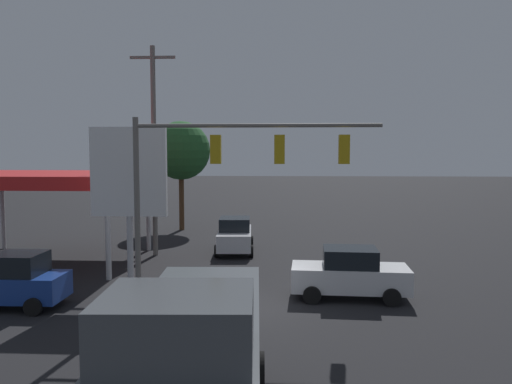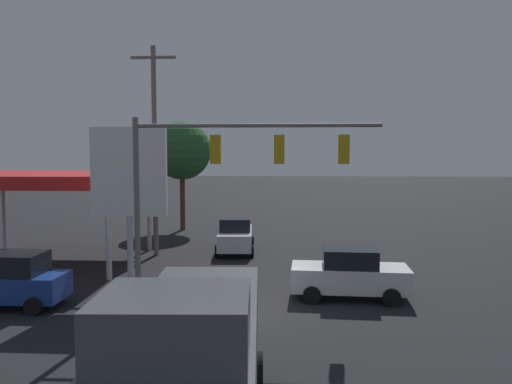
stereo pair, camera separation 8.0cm
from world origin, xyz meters
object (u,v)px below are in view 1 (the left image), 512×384
(sedan_waiting, at_px, (235,235))
(street_tree, at_px, (181,151))
(price_sign, at_px, (129,177))
(traffic_signal_assembly, at_px, (228,166))
(sedan_far, at_px, (350,273))
(delivery_truck, at_px, (196,366))
(utility_pole, at_px, (154,147))
(hatchback_crossing, at_px, (13,281))

(sedan_waiting, bearing_deg, street_tree, -153.01)
(price_sign, bearing_deg, traffic_signal_assembly, 157.57)
(sedan_far, bearing_deg, price_sign, 2.41)
(price_sign, xyz_separation_m, delivery_truck, (-4.35, 10.27, -2.91))
(utility_pole, distance_m, sedan_waiting, 6.55)
(price_sign, xyz_separation_m, hatchback_crossing, (3.70, 1.88, -3.66))
(price_sign, bearing_deg, delivery_truck, 112.94)
(delivery_truck, relative_size, street_tree, 0.89)
(delivery_truck, height_order, hatchback_crossing, delivery_truck)
(traffic_signal_assembly, bearing_deg, hatchback_crossing, 1.60)
(utility_pole, xyz_separation_m, price_sign, (-0.90, 7.38, -1.25))
(utility_pole, relative_size, delivery_truck, 1.61)
(hatchback_crossing, bearing_deg, sedan_waiting, -124.15)
(traffic_signal_assembly, height_order, sedan_waiting, traffic_signal_assembly)
(sedan_far, relative_size, hatchback_crossing, 1.18)
(price_sign, bearing_deg, hatchback_crossing, 26.99)
(street_tree, bearing_deg, delivery_truck, 101.91)
(sedan_waiting, xyz_separation_m, street_tree, (4.55, -7.77, 4.71))
(price_sign, height_order, delivery_truck, price_sign)
(utility_pole, distance_m, street_tree, 8.89)
(hatchback_crossing, bearing_deg, utility_pole, -106.98)
(sedan_waiting, bearing_deg, hatchback_crossing, -37.38)
(traffic_signal_assembly, xyz_separation_m, utility_pole, (4.93, -9.04, 0.77))
(price_sign, relative_size, sedan_far, 1.45)
(sedan_far, height_order, street_tree, street_tree)
(delivery_truck, height_order, sedan_waiting, delivery_truck)
(delivery_truck, relative_size, sedan_far, 1.54)
(sedan_waiting, bearing_deg, price_sign, -24.62)
(delivery_truck, xyz_separation_m, hatchback_crossing, (8.04, -8.39, -0.75))
(price_sign, relative_size, street_tree, 0.84)
(utility_pole, height_order, price_sign, utility_pole)
(traffic_signal_assembly, height_order, delivery_truck, traffic_signal_assembly)
(traffic_signal_assembly, height_order, price_sign, traffic_signal_assembly)
(price_sign, height_order, hatchback_crossing, price_sign)
(street_tree, bearing_deg, hatchback_crossing, 82.32)
(traffic_signal_assembly, relative_size, street_tree, 1.11)
(delivery_truck, xyz_separation_m, street_tree, (5.59, -26.53, 3.96))
(hatchback_crossing, height_order, street_tree, street_tree)
(delivery_truck, relative_size, sedan_waiting, 1.53)
(traffic_signal_assembly, relative_size, hatchback_crossing, 2.26)
(delivery_truck, xyz_separation_m, sedan_waiting, (1.04, -18.76, -0.74))
(delivery_truck, bearing_deg, sedan_far, 155.05)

